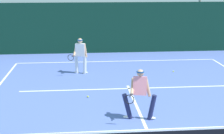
{
  "coord_description": "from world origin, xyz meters",
  "views": [
    {
      "loc": [
        -1.81,
        -6.65,
        4.24
      ],
      "look_at": [
        -0.72,
        5.73,
        1.0
      ],
      "focal_mm": 52.79,
      "sensor_mm": 36.0,
      "label": 1
    }
  ],
  "objects_px": {
    "tennis_ball_extra": "(88,96)",
    "tennis_ball": "(173,71)",
    "player_far": "(80,54)",
    "player_near": "(140,92)"
  },
  "relations": [
    {
      "from": "player_near",
      "to": "tennis_ball",
      "type": "distance_m",
      "value": 6.04
    },
    {
      "from": "player_near",
      "to": "tennis_ball_extra",
      "type": "height_order",
      "value": "player_near"
    },
    {
      "from": "tennis_ball_extra",
      "to": "player_far",
      "type": "bearing_deg",
      "value": 94.79
    },
    {
      "from": "player_far",
      "to": "tennis_ball_extra",
      "type": "distance_m",
      "value": 3.52
    },
    {
      "from": "player_near",
      "to": "tennis_ball",
      "type": "relative_size",
      "value": 24.78
    },
    {
      "from": "player_near",
      "to": "tennis_ball",
      "type": "xyz_separation_m",
      "value": [
        2.58,
        5.39,
        -0.86
      ]
    },
    {
      "from": "player_far",
      "to": "tennis_ball_extra",
      "type": "height_order",
      "value": "player_far"
    },
    {
      "from": "tennis_ball_extra",
      "to": "tennis_ball",
      "type": "bearing_deg",
      "value": 37.74
    },
    {
      "from": "player_far",
      "to": "player_near",
      "type": "bearing_deg",
      "value": 123.96
    },
    {
      "from": "player_far",
      "to": "tennis_ball",
      "type": "distance_m",
      "value": 4.55
    }
  ]
}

